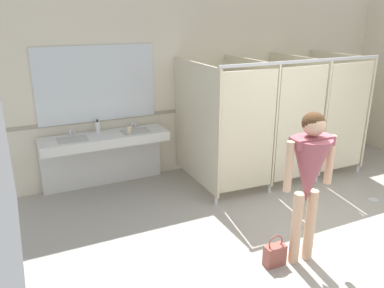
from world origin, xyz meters
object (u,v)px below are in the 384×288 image
Objects in this scene: person_standing at (309,170)px; paper_cup at (129,130)px; handbag at (275,254)px; soap_dispenser at (98,127)px.

person_standing reaches higher than paper_cup.
handbag is 3.52× the size of paper_cup.
handbag is at bearing -66.40° from soap_dispenser.
person_standing is 1.00m from handbag.
handbag is (-0.32, 0.05, -0.94)m from person_standing.
soap_dispenser is at bearing 148.04° from paper_cup.
soap_dispenser is 0.48m from paper_cup.
paper_cup is (-1.14, 2.60, -0.14)m from person_standing.
handbag is at bearing -72.21° from paper_cup.
soap_dispenser reaches higher than handbag.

